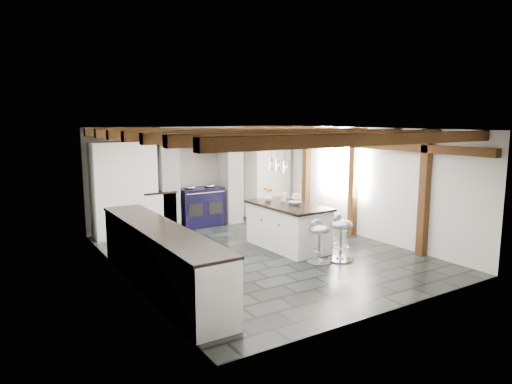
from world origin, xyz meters
TOP-DOWN VIEW (x-y plane):
  - ground at (0.00, 0.00)m, footprint 6.00×6.00m
  - room_shell at (-0.61, 1.42)m, footprint 6.00×6.03m
  - range_cooker at (0.00, 2.68)m, footprint 1.00×0.63m
  - kitchen_island at (0.64, 0.11)m, footprint 0.95×1.76m
  - bar_stool_near at (0.94, -1.04)m, footprint 0.53×0.53m
  - bar_stool_far at (0.54, -0.95)m, footprint 0.41×0.41m

SIDE VIEW (x-z plane):
  - ground at x=0.00m, z-range 0.00..0.00m
  - kitchen_island at x=0.64m, z-range -0.13..1.01m
  - range_cooker at x=0.00m, z-range -0.03..0.96m
  - bar_stool_far at x=0.54m, z-range 0.09..0.85m
  - bar_stool_near at x=0.94m, z-range 0.10..0.93m
  - room_shell at x=-0.61m, z-range -1.93..4.07m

